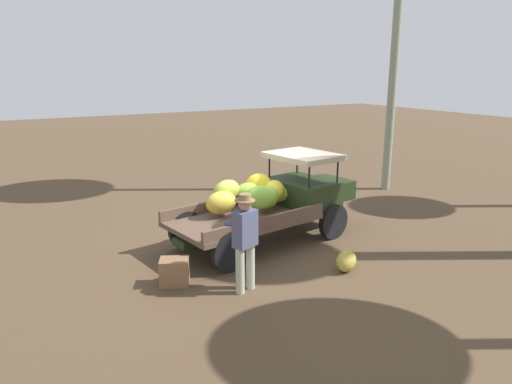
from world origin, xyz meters
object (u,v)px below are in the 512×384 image
object	(u,v)px
farmer	(245,237)
wooden_crate	(174,272)
truck	(276,199)
loose_banana_bunch	(346,261)

from	to	relation	value
farmer	wooden_crate	xyz separation A→B (m)	(-0.96, 0.83, -0.74)
farmer	truck	bearing A→B (deg)	-62.72
farmer	loose_banana_bunch	size ratio (longest dim) A/B	3.23
wooden_crate	truck	bearing A→B (deg)	21.59
farmer	wooden_crate	bearing A→B (deg)	30.06
truck	loose_banana_bunch	xyz separation A→B (m)	(0.19, -2.16, -0.69)
wooden_crate	loose_banana_bunch	bearing A→B (deg)	-19.49
loose_banana_bunch	truck	bearing A→B (deg)	95.10
loose_banana_bunch	wooden_crate	bearing A→B (deg)	160.51
truck	loose_banana_bunch	distance (m)	2.28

